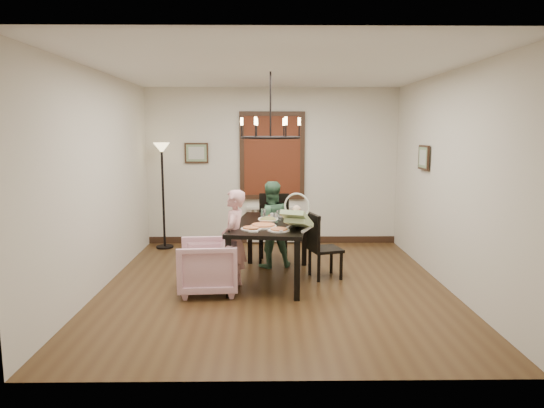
{
  "coord_description": "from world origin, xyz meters",
  "views": [
    {
      "loc": [
        -0.12,
        -6.21,
        2.02
      ],
      "look_at": [
        -0.03,
        0.31,
        1.05
      ],
      "focal_mm": 32.0,
      "sensor_mm": 36.0,
      "label": 1
    }
  ],
  "objects_px": {
    "chair_right": "(325,245)",
    "drinking_glass": "(276,218)",
    "chair_far": "(273,228)",
    "dining_table": "(271,229)",
    "baby_bouncer": "(297,217)",
    "floor_lamp": "(163,197)",
    "seated_man": "(270,232)",
    "armchair": "(208,266)",
    "elderly_woman": "(234,248)"
  },
  "relations": [
    {
      "from": "drinking_glass",
      "to": "floor_lamp",
      "type": "height_order",
      "value": "floor_lamp"
    },
    {
      "from": "armchair",
      "to": "floor_lamp",
      "type": "relative_size",
      "value": 0.41
    },
    {
      "from": "dining_table",
      "to": "baby_bouncer",
      "type": "height_order",
      "value": "baby_bouncer"
    },
    {
      "from": "chair_far",
      "to": "chair_right",
      "type": "height_order",
      "value": "chair_far"
    },
    {
      "from": "chair_right",
      "to": "floor_lamp",
      "type": "height_order",
      "value": "floor_lamp"
    },
    {
      "from": "chair_right",
      "to": "floor_lamp",
      "type": "relative_size",
      "value": 0.51
    },
    {
      "from": "armchair",
      "to": "elderly_woman",
      "type": "xyz_separation_m",
      "value": [
        0.32,
        0.14,
        0.2
      ]
    },
    {
      "from": "dining_table",
      "to": "drinking_glass",
      "type": "relative_size",
      "value": 13.98
    },
    {
      "from": "chair_far",
      "to": "elderly_woman",
      "type": "xyz_separation_m",
      "value": [
        -0.53,
        -1.29,
        0.0
      ]
    },
    {
      "from": "baby_bouncer",
      "to": "dining_table",
      "type": "bearing_deg",
      "value": 146.49
    },
    {
      "from": "chair_far",
      "to": "drinking_glass",
      "type": "bearing_deg",
      "value": -85.41
    },
    {
      "from": "armchair",
      "to": "floor_lamp",
      "type": "height_order",
      "value": "floor_lamp"
    },
    {
      "from": "chair_far",
      "to": "baby_bouncer",
      "type": "relative_size",
      "value": 2.19
    },
    {
      "from": "dining_table",
      "to": "chair_right",
      "type": "xyz_separation_m",
      "value": [
        0.77,
        0.09,
        -0.25
      ]
    },
    {
      "from": "chair_far",
      "to": "seated_man",
      "type": "relative_size",
      "value": 0.99
    },
    {
      "from": "elderly_woman",
      "to": "baby_bouncer",
      "type": "distance_m",
      "value": 0.92
    },
    {
      "from": "chair_right",
      "to": "baby_bouncer",
      "type": "relative_size",
      "value": 1.88
    },
    {
      "from": "drinking_glass",
      "to": "floor_lamp",
      "type": "relative_size",
      "value": 0.07
    },
    {
      "from": "floor_lamp",
      "to": "baby_bouncer",
      "type": "bearing_deg",
      "value": -47.37
    },
    {
      "from": "drinking_glass",
      "to": "chair_right",
      "type": "bearing_deg",
      "value": 6.51
    },
    {
      "from": "dining_table",
      "to": "seated_man",
      "type": "bearing_deg",
      "value": 97.3
    },
    {
      "from": "chair_far",
      "to": "seated_man",
      "type": "distance_m",
      "value": 0.26
    },
    {
      "from": "chair_right",
      "to": "armchair",
      "type": "distance_m",
      "value": 1.68
    },
    {
      "from": "seated_man",
      "to": "drinking_glass",
      "type": "xyz_separation_m",
      "value": [
        0.06,
        -0.65,
        0.32
      ]
    },
    {
      "from": "chair_right",
      "to": "seated_man",
      "type": "height_order",
      "value": "seated_man"
    },
    {
      "from": "dining_table",
      "to": "floor_lamp",
      "type": "distance_m",
      "value": 2.65
    },
    {
      "from": "dining_table",
      "to": "baby_bouncer",
      "type": "xyz_separation_m",
      "value": [
        0.33,
        -0.48,
        0.25
      ]
    },
    {
      "from": "elderly_woman",
      "to": "dining_table",
      "type": "bearing_deg",
      "value": 137.35
    },
    {
      "from": "elderly_woman",
      "to": "floor_lamp",
      "type": "xyz_separation_m",
      "value": [
        -1.37,
        2.26,
        0.36
      ]
    },
    {
      "from": "floor_lamp",
      "to": "drinking_glass",
      "type": "bearing_deg",
      "value": -44.47
    },
    {
      "from": "chair_right",
      "to": "drinking_glass",
      "type": "height_order",
      "value": "drinking_glass"
    },
    {
      "from": "dining_table",
      "to": "chair_far",
      "type": "xyz_separation_m",
      "value": [
        0.05,
        0.92,
        -0.18
      ]
    },
    {
      "from": "seated_man",
      "to": "drinking_glass",
      "type": "relative_size",
      "value": 8.29
    },
    {
      "from": "chair_far",
      "to": "dining_table",
      "type": "bearing_deg",
      "value": -89.68
    },
    {
      "from": "chair_far",
      "to": "baby_bouncer",
      "type": "xyz_separation_m",
      "value": [
        0.28,
        -1.39,
        0.42
      ]
    },
    {
      "from": "chair_right",
      "to": "seated_man",
      "type": "bearing_deg",
      "value": 36.7
    },
    {
      "from": "chair_right",
      "to": "baby_bouncer",
      "type": "bearing_deg",
      "value": 126.04
    },
    {
      "from": "chair_far",
      "to": "armchair",
      "type": "height_order",
      "value": "chair_far"
    },
    {
      "from": "chair_far",
      "to": "floor_lamp",
      "type": "relative_size",
      "value": 0.59
    },
    {
      "from": "dining_table",
      "to": "baby_bouncer",
      "type": "bearing_deg",
      "value": -47.59
    },
    {
      "from": "armchair",
      "to": "elderly_woman",
      "type": "relative_size",
      "value": 0.69
    },
    {
      "from": "baby_bouncer",
      "to": "floor_lamp",
      "type": "xyz_separation_m",
      "value": [
        -2.18,
        2.37,
        -0.06
      ]
    },
    {
      "from": "armchair",
      "to": "baby_bouncer",
      "type": "distance_m",
      "value": 1.29
    },
    {
      "from": "seated_man",
      "to": "floor_lamp",
      "type": "bearing_deg",
      "value": -47.54
    },
    {
      "from": "dining_table",
      "to": "elderly_woman",
      "type": "distance_m",
      "value": 0.63
    },
    {
      "from": "elderly_woman",
      "to": "floor_lamp",
      "type": "relative_size",
      "value": 0.6
    },
    {
      "from": "baby_bouncer",
      "to": "floor_lamp",
      "type": "height_order",
      "value": "floor_lamp"
    },
    {
      "from": "chair_far",
      "to": "armchair",
      "type": "bearing_deg",
      "value": -117.13
    },
    {
      "from": "floor_lamp",
      "to": "elderly_woman",
      "type": "bearing_deg",
      "value": -58.78
    },
    {
      "from": "baby_bouncer",
      "to": "drinking_glass",
      "type": "relative_size",
      "value": 3.77
    }
  ]
}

